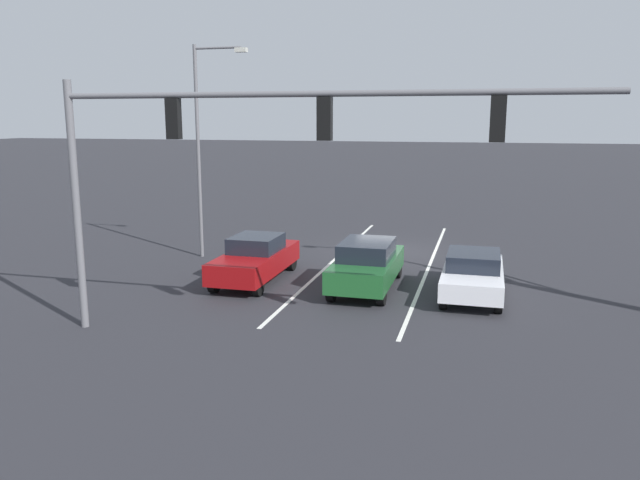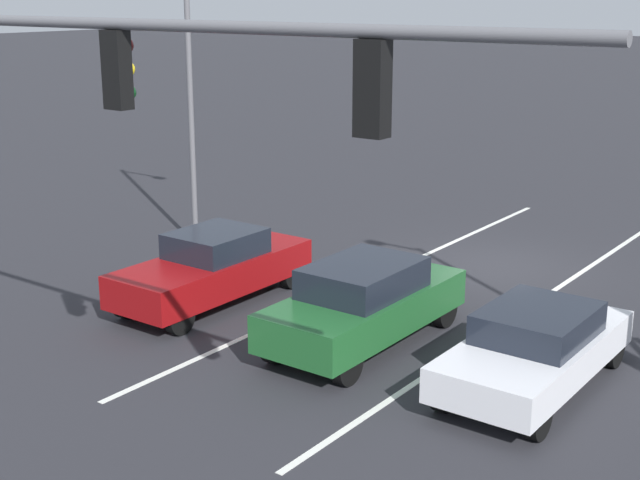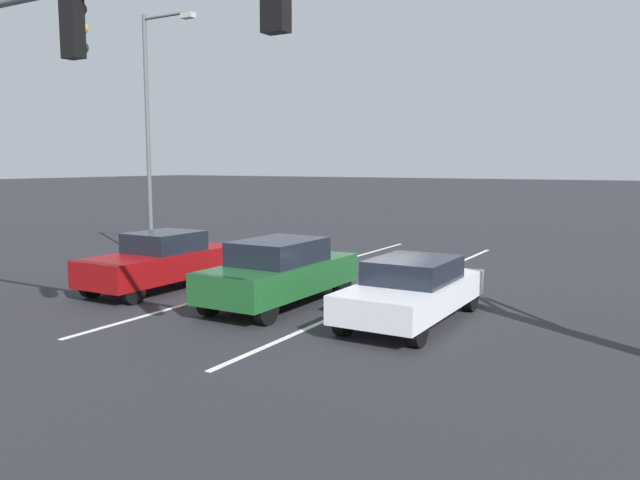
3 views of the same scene
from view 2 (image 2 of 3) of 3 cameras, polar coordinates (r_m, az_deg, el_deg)
The scene contains 8 objects.
ground_plane at distance 21.73m, azimuth 11.25°, elevation -1.62°, with size 240.00×240.00×0.00m, color #28282D.
lane_stripe_left_divider at distance 19.05m, azimuth 13.25°, elevation -4.19°, with size 0.12×16.56×0.01m, color silver.
lane_stripe_center_divider at distance 20.65m, azimuth 3.93°, elevation -2.25°, with size 0.12×16.56×0.01m, color silver.
car_darkgreen_midlane_front at distance 16.41m, azimuth 2.86°, elevation -4.00°, with size 1.78×4.52×1.58m.
car_white_leftlane_front at distance 15.09m, azimuth 13.63°, elevation -6.67°, with size 1.79×4.39×1.37m.
car_maroon_rightlane_front at distance 18.75m, azimuth -6.84°, elevation -1.75°, with size 1.72×4.59×1.53m.
traffic_signal_gantry at distance 13.05m, azimuth -19.12°, elevation 8.29°, with size 12.79×0.37×6.35m.
street_lamp_right_shoulder at distance 22.29m, azimuth -7.94°, elevation 11.29°, with size 2.16×0.24×8.12m.
Camera 2 is at (-8.69, 18.90, 6.30)m, focal length 50.00 mm.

